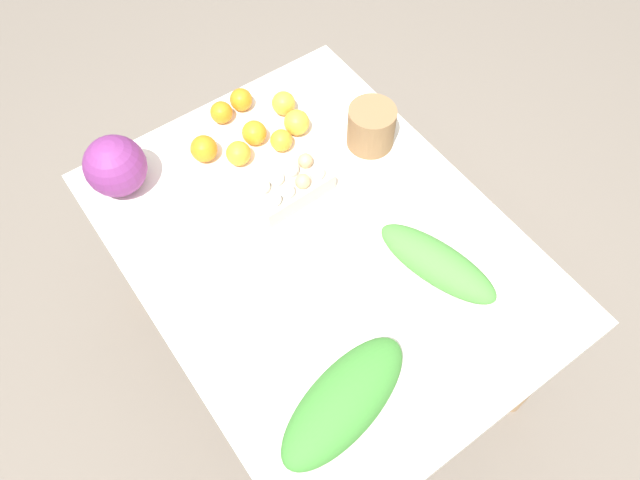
% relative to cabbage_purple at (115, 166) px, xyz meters
% --- Properties ---
extents(ground_plane, '(8.00, 8.00, 0.00)m').
position_rel_cabbage_purple_xyz_m(ground_plane, '(-0.49, -0.34, -0.80)').
color(ground_plane, '#70665B').
extents(dining_table, '(1.26, 0.95, 0.72)m').
position_rel_cabbage_purple_xyz_m(dining_table, '(-0.49, -0.34, -0.18)').
color(dining_table, silver).
rests_on(dining_table, ground_plane).
extents(cabbage_purple, '(0.17, 0.17, 0.17)m').
position_rel_cabbage_purple_xyz_m(cabbage_purple, '(0.00, 0.00, 0.00)').
color(cabbage_purple, '#7A2D75').
rests_on(cabbage_purple, dining_table).
extents(egg_carton, '(0.13, 0.24, 0.09)m').
position_rel_cabbage_purple_xyz_m(egg_carton, '(-0.31, -0.37, -0.04)').
color(egg_carton, beige).
rests_on(egg_carton, dining_table).
extents(paper_bag, '(0.14, 0.14, 0.13)m').
position_rel_cabbage_purple_xyz_m(paper_bag, '(-0.29, -0.68, -0.02)').
color(paper_bag, olive).
rests_on(paper_bag, dining_table).
extents(greens_bunch_kale, '(0.37, 0.20, 0.09)m').
position_rel_cabbage_purple_xyz_m(greens_bunch_kale, '(-0.74, -0.54, -0.04)').
color(greens_bunch_kale, '#4C933D').
rests_on(greens_bunch_kale, dining_table).
extents(greens_bunch_chard, '(0.24, 0.41, 0.09)m').
position_rel_cabbage_purple_xyz_m(greens_bunch_chard, '(-0.89, -0.13, -0.04)').
color(greens_bunch_chard, '#3D8433').
rests_on(greens_bunch_chard, dining_table).
extents(orange_0, '(0.07, 0.07, 0.07)m').
position_rel_cabbage_purple_xyz_m(orange_0, '(-0.08, -0.40, -0.05)').
color(orange_0, orange).
rests_on(orange_0, dining_table).
extents(orange_1, '(0.07, 0.07, 0.07)m').
position_rel_cabbage_purple_xyz_m(orange_1, '(0.06, -0.44, -0.05)').
color(orange_1, orange).
rests_on(orange_1, dining_table).
extents(orange_2, '(0.08, 0.08, 0.08)m').
position_rel_cabbage_purple_xyz_m(orange_2, '(-0.05, -0.24, -0.05)').
color(orange_2, orange).
rests_on(orange_2, dining_table).
extents(orange_3, '(0.07, 0.07, 0.07)m').
position_rel_cabbage_purple_xyz_m(orange_3, '(-0.15, -0.45, -0.05)').
color(orange_3, orange).
rests_on(orange_3, dining_table).
extents(orange_4, '(0.07, 0.07, 0.07)m').
position_rel_cabbage_purple_xyz_m(orange_4, '(0.05, -0.36, -0.05)').
color(orange_4, orange).
rests_on(orange_4, dining_table).
extents(orange_5, '(0.07, 0.07, 0.07)m').
position_rel_cabbage_purple_xyz_m(orange_5, '(-0.12, -0.32, -0.05)').
color(orange_5, orange).
rests_on(orange_5, dining_table).
extents(orange_6, '(0.07, 0.07, 0.07)m').
position_rel_cabbage_purple_xyz_m(orange_6, '(-0.03, -0.54, -0.05)').
color(orange_6, '#F9A833').
rests_on(orange_6, dining_table).
extents(orange_7, '(0.08, 0.08, 0.08)m').
position_rel_cabbage_purple_xyz_m(orange_7, '(-0.12, -0.52, -0.05)').
color(orange_7, '#F9A833').
rests_on(orange_7, dining_table).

